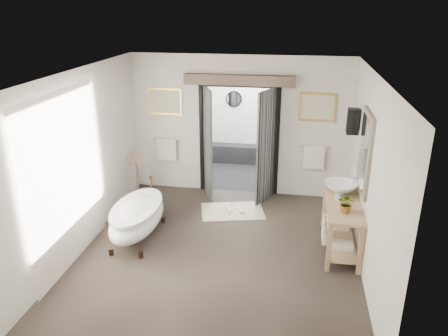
{
  "coord_description": "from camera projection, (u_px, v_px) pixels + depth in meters",
  "views": [
    {
      "loc": [
        1.13,
        -6.13,
        3.86
      ],
      "look_at": [
        0.0,
        0.6,
        1.25
      ],
      "focal_mm": 35.0,
      "sensor_mm": 36.0,
      "label": 1
    }
  ],
  "objects": [
    {
      "name": "plant",
      "position": [
        347.0,
        204.0,
        6.6
      ],
      "size": [
        0.32,
        0.3,
        0.3
      ],
      "primitive_type": "imported",
      "rotation": [
        0.0,
        0.0,
        -0.29
      ],
      "color": "gray",
      "rests_on": "vanity"
    },
    {
      "name": "clawfoot_tub",
      "position": [
        137.0,
        217.0,
        7.48
      ],
      "size": [
        0.77,
        1.72,
        0.84
      ],
      "color": "#3A2419",
      "rests_on": "ground_plane"
    },
    {
      "name": "back_wall_dressing",
      "position": [
        238.0,
        124.0,
        8.78
      ],
      "size": [
        3.82,
        0.78,
        2.52
      ],
      "color": "black",
      "rests_on": "ground_plane"
    },
    {
      "name": "rug",
      "position": [
        232.0,
        211.0,
        8.57
      ],
      "size": [
        1.36,
        1.07,
        0.01
      ],
      "primitive_type": "cube",
      "rotation": [
        0.0,
        0.0,
        0.24
      ],
      "color": "beige",
      "rests_on": "ground_plane"
    },
    {
      "name": "soap_bottle_b",
      "position": [
        336.0,
        182.0,
        7.54
      ],
      "size": [
        0.16,
        0.16,
        0.18
      ],
      "primitive_type": "imported",
      "rotation": [
        0.0,
        0.0,
        -0.15
      ],
      "color": "gray",
      "rests_on": "vanity"
    },
    {
      "name": "vanity",
      "position": [
        340.0,
        220.0,
        7.15
      ],
      "size": [
        0.57,
        1.6,
        0.85
      ],
      "color": "tan",
      "rests_on": "ground_plane"
    },
    {
      "name": "slippers",
      "position": [
        235.0,
        210.0,
        8.55
      ],
      "size": [
        0.42,
        0.27,
        0.05
      ],
      "color": "silver",
      "rests_on": "rug"
    },
    {
      "name": "ground_plane",
      "position": [
        218.0,
        251.0,
        7.2
      ],
      "size": [
        5.0,
        5.0,
        0.0
      ],
      "primitive_type": "plane",
      "color": "#443B32"
    },
    {
      "name": "room_shell",
      "position": [
        214.0,
        146.0,
        6.44
      ],
      "size": [
        4.52,
        5.02,
        2.91
      ],
      "color": "silver",
      "rests_on": "ground_plane"
    },
    {
      "name": "soap_bottle_a",
      "position": [
        337.0,
        196.0,
        7.02
      ],
      "size": [
        0.09,
        0.09,
        0.18
      ],
      "primitive_type": "imported",
      "rotation": [
        0.0,
        0.0,
        -0.14
      ],
      "color": "gray",
      "rests_on": "vanity"
    },
    {
      "name": "pedestal_mirror",
      "position": [
        136.0,
        181.0,
        8.78
      ],
      "size": [
        0.33,
        0.21,
        1.1
      ],
      "color": "brown",
      "rests_on": "ground_plane"
    },
    {
      "name": "shower_room",
      "position": [
        247.0,
        132.0,
        10.56
      ],
      "size": [
        2.22,
        2.01,
        2.51
      ],
      "color": "black",
      "rests_on": "ground_plane"
    },
    {
      "name": "basin",
      "position": [
        340.0,
        188.0,
        7.28
      ],
      "size": [
        0.65,
        0.65,
        0.19
      ],
      "primitive_type": "imported",
      "rotation": [
        0.0,
        0.0,
        -0.17
      ],
      "color": "white",
      "rests_on": "vanity"
    }
  ]
}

